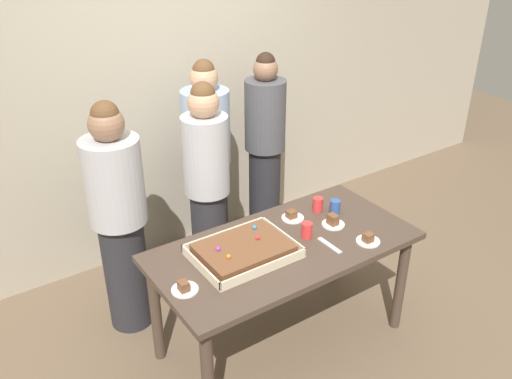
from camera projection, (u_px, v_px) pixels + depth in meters
name	position (u px, v px, depth m)	size (l,w,h in m)	color
ground_plane	(281.00, 340.00, 3.71)	(12.00, 12.00, 0.00)	brown
interior_back_panel	(163.00, 73.00, 4.18)	(8.00, 0.12, 3.00)	#B2A893
party_table	(284.00, 258.00, 3.39)	(1.67, 0.83, 0.79)	#47382D
sheet_cake	(244.00, 250.00, 3.21)	(0.60, 0.45, 0.10)	beige
plated_slice_near_left	(333.00, 222.00, 3.53)	(0.15, 0.15, 0.08)	white
plated_slice_near_right	(292.00, 216.00, 3.60)	(0.15, 0.15, 0.06)	white
plated_slice_far_left	(184.00, 288.00, 2.92)	(0.15, 0.15, 0.07)	white
plated_slice_far_right	(368.00, 240.00, 3.35)	(0.15, 0.15, 0.07)	white
drink_cup_nearest	(318.00, 204.00, 3.68)	(0.07, 0.07, 0.10)	red
drink_cup_middle	(335.00, 207.00, 3.65)	(0.07, 0.07, 0.10)	#2D5199
drink_cup_far_end	(307.00, 230.00, 3.39)	(0.07, 0.07, 0.10)	red
cake_server_utensil	(330.00, 245.00, 3.32)	(0.03, 0.20, 0.01)	silver
person_serving_front	(265.00, 150.00, 4.42)	(0.33, 0.33, 1.67)	#28282D
person_green_shirt_behind	(119.00, 219.00, 3.50)	(0.37, 0.37, 1.65)	#28282D
person_striped_tie_right	(207.00, 192.00, 3.77)	(0.32, 0.32, 1.66)	#28282D
person_left_edge_reaching	(208.00, 163.00, 4.20)	(0.36, 0.36, 1.68)	#28282D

